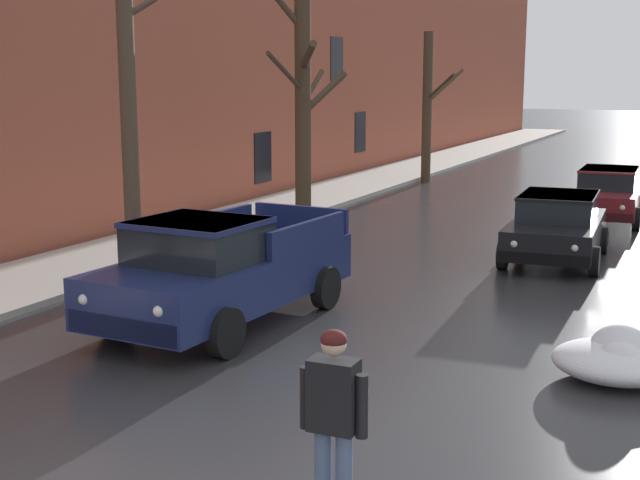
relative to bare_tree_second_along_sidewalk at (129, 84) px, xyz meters
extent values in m
cube|color=#A8A399|center=(-1.73, 10.07, -3.66)|extent=(2.84, 80.00, 0.12)
cube|color=#9E4C38|center=(-3.65, 10.07, 1.48)|extent=(0.60, 80.00, 10.40)
cube|color=black|center=(-3.36, 19.34, -2.07)|extent=(0.08, 1.10, 1.60)
cube|color=black|center=(-3.36, 11.18, -2.41)|extent=(0.08, 1.10, 1.60)
cube|color=black|center=(-3.36, 16.98, 0.77)|extent=(0.08, 1.10, 1.60)
ellipsoid|color=white|center=(8.93, -1.83, -3.48)|extent=(1.62, 1.48, 0.48)
ellipsoid|color=white|center=(8.99, -1.98, -3.45)|extent=(0.65, 0.55, 0.55)
ellipsoid|color=white|center=(8.97, -1.63, -3.38)|extent=(0.82, 0.69, 0.69)
cylinder|color=#4C3D2D|center=(-0.02, -0.01, -0.20)|extent=(0.31, 0.31, 7.03)
cylinder|color=#4C3D2D|center=(-0.58, 0.72, 1.45)|extent=(1.22, 1.57, 1.78)
cylinder|color=#423323|center=(-0.02, 7.31, -0.81)|extent=(0.42, 0.42, 5.82)
cylinder|color=#423323|center=(0.31, 7.89, -0.29)|extent=(0.87, 1.35, 1.16)
cylinder|color=#423323|center=(0.41, 6.72, 0.63)|extent=(1.05, 1.34, 0.74)
cylinder|color=#423323|center=(-0.08, 6.48, 0.23)|extent=(0.25, 1.73, 1.04)
cylinder|color=#423323|center=(-0.03, 7.92, -0.16)|extent=(0.17, 1.32, 0.97)
cylinder|color=#423323|center=(-0.02, 17.68, -1.00)|extent=(0.35, 0.35, 5.44)
cylinder|color=#423323|center=(-0.40, 18.61, -0.15)|extent=(0.87, 1.96, 1.54)
cylinder|color=#423323|center=(0.63, 17.13, -0.23)|extent=(1.40, 1.19, 0.96)
cylinder|color=#423323|center=(0.37, 18.56, -0.23)|extent=(0.91, 1.87, 1.28)
cube|color=navy|center=(2.97, -1.65, -2.98)|extent=(2.27, 5.08, 0.76)
cube|color=black|center=(2.93, -2.34, -2.28)|extent=(1.84, 1.69, 0.64)
cube|color=navy|center=(2.93, -2.34, -2.00)|extent=(1.88, 1.74, 0.08)
cube|color=navy|center=(3.97, -0.71, -2.38)|extent=(0.24, 2.39, 0.44)
cube|color=navy|center=(2.09, -0.60, -2.38)|extent=(0.24, 2.39, 0.44)
cube|color=navy|center=(3.11, 0.78, -2.38)|extent=(1.89, 0.21, 0.44)
cube|color=#B7B7BC|center=(2.83, -4.07, -3.18)|extent=(1.89, 0.23, 0.32)
sphere|color=white|center=(3.47, -4.15, -2.86)|extent=(0.16, 0.16, 0.16)
sphere|color=white|center=(2.18, -4.07, -2.86)|extent=(0.16, 0.16, 0.16)
cylinder|color=black|center=(3.90, -3.20, -3.36)|extent=(0.26, 0.73, 0.72)
cylinder|color=black|center=(1.87, -3.08, -3.36)|extent=(0.26, 0.73, 0.72)
cylinder|color=black|center=(4.07, -0.22, -3.36)|extent=(0.26, 0.73, 0.72)
cylinder|color=black|center=(2.05, -0.10, -3.36)|extent=(0.26, 0.73, 0.72)
cube|color=black|center=(6.90, 5.31, -3.12)|extent=(1.98, 4.01, 0.60)
cube|color=black|center=(6.88, 5.51, -2.56)|extent=(1.62, 2.12, 0.52)
cube|color=black|center=(6.88, 5.51, -2.33)|extent=(1.66, 2.17, 0.06)
cube|color=black|center=(7.01, 3.41, -3.30)|extent=(1.72, 0.22, 0.22)
cube|color=black|center=(6.78, 7.22, -3.30)|extent=(1.72, 0.22, 0.22)
cylinder|color=black|center=(7.86, 4.15, -3.42)|extent=(0.22, 0.61, 0.60)
cylinder|color=black|center=(6.08, 4.05, -3.42)|extent=(0.22, 0.61, 0.60)
cylinder|color=black|center=(7.72, 6.58, -3.42)|extent=(0.22, 0.61, 0.60)
cylinder|color=black|center=(5.93, 6.47, -3.42)|extent=(0.22, 0.61, 0.60)
sphere|color=silver|center=(7.58, 3.41, -3.04)|extent=(0.14, 0.14, 0.14)
sphere|color=silver|center=(6.44, 3.34, -3.04)|extent=(0.14, 0.14, 0.14)
cube|color=maroon|center=(7.22, 11.17, -3.12)|extent=(1.78, 4.13, 0.60)
cube|color=black|center=(7.22, 11.37, -2.56)|extent=(1.49, 2.17, 0.52)
cube|color=maroon|center=(7.22, 11.37, -2.33)|extent=(1.52, 2.21, 0.06)
cube|color=black|center=(7.29, 9.18, -3.30)|extent=(1.62, 0.17, 0.22)
cube|color=black|center=(7.16, 13.15, -3.30)|extent=(1.62, 0.17, 0.22)
cylinder|color=black|center=(8.11, 9.93, -3.42)|extent=(0.20, 0.61, 0.60)
cylinder|color=black|center=(6.42, 9.87, -3.42)|extent=(0.20, 0.61, 0.60)
cylinder|color=black|center=(6.34, 12.40, -3.42)|extent=(0.20, 0.61, 0.60)
sphere|color=silver|center=(7.82, 9.16, -3.04)|extent=(0.14, 0.14, 0.14)
sphere|color=silver|center=(6.75, 9.13, -3.04)|extent=(0.14, 0.14, 0.14)
cylinder|color=slate|center=(7.01, -6.73, -3.29)|extent=(0.15, 0.15, 0.86)
cylinder|color=slate|center=(7.21, -6.72, -3.29)|extent=(0.15, 0.15, 0.86)
cube|color=black|center=(7.11, -6.73, -2.54)|extent=(0.43, 0.27, 0.64)
cylinder|color=black|center=(6.85, -6.73, -2.60)|extent=(0.11, 0.11, 0.56)
cylinder|color=black|center=(7.37, -6.72, -2.60)|extent=(0.11, 0.11, 0.56)
sphere|color=beige|center=(7.11, -6.73, -2.08)|extent=(0.22, 0.22, 0.22)
ellipsoid|color=#4C1919|center=(7.11, -6.73, -2.04)|extent=(0.23, 0.23, 0.17)
cylinder|color=beige|center=(7.27, -6.54, -2.52)|extent=(0.08, 0.08, 0.11)
cylinder|color=silver|center=(7.27, -6.54, -2.45)|extent=(0.09, 0.09, 0.02)
camera|label=1|loc=(9.99, -13.21, 0.16)|focal=48.91mm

